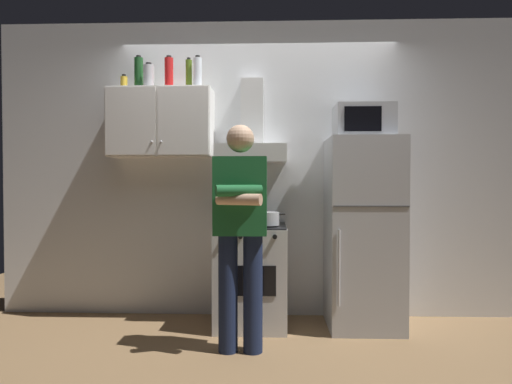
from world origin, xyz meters
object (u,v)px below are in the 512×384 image
object	(u,v)px
stove_oven	(251,275)
refrigerator	(363,233)
person_standing	(240,228)
bottle_wine_green	(139,74)
microwave	(363,122)
bottle_canister_steel	(149,77)
cooking_pot	(266,219)
range_hood	(252,140)
bottle_spice_jar	(124,83)
bottle_olive_oil	(189,74)
bottle_vodka_clear	(198,73)
upper_cabinet	(162,123)
bottle_soda_red	(169,73)

from	to	relation	value
stove_oven	refrigerator	world-z (taller)	refrigerator
person_standing	bottle_wine_green	distance (m)	1.79
microwave	bottle_canister_steel	world-z (taller)	bottle_canister_steel
person_standing	cooking_pot	world-z (taller)	person_standing
range_hood	refrigerator	bearing A→B (deg)	-7.55
person_standing	cooking_pot	size ratio (longest dim) A/B	5.19
range_hood	refrigerator	size ratio (longest dim) A/B	0.47
bottle_wine_green	bottle_spice_jar	xyz separation A→B (m)	(-0.12, -0.05, -0.09)
bottle_olive_oil	bottle_vodka_clear	world-z (taller)	bottle_vodka_clear
upper_cabinet	bottle_wine_green	distance (m)	0.50
cooking_pot	person_standing	bearing A→B (deg)	-110.30
microwave	cooking_pot	world-z (taller)	microwave
microwave	bottle_wine_green	world-z (taller)	bottle_wine_green
refrigerator	bottle_wine_green	xyz separation A→B (m)	(-1.97, 0.17, 1.40)
bottle_spice_jar	microwave	bearing A→B (deg)	-2.89
upper_cabinet	bottle_soda_red	world-z (taller)	bottle_soda_red
stove_oven	bottle_vodka_clear	world-z (taller)	bottle_vodka_clear
cooking_pot	bottle_canister_steel	bearing A→B (deg)	168.20
bottle_soda_red	bottle_canister_steel	bearing A→B (deg)	179.27
cooking_pot	bottle_wine_green	distance (m)	1.74
bottle_olive_oil	cooking_pot	bearing A→B (deg)	-21.05
person_standing	bottle_olive_oil	distance (m)	1.57
refrigerator	bottle_spice_jar	bearing A→B (deg)	176.60
bottle_wine_green	bottle_spice_jar	bearing A→B (deg)	-158.87
bottle_canister_steel	refrigerator	bearing A→B (deg)	-2.98
upper_cabinet	bottle_olive_oil	distance (m)	0.50
bottle_vodka_clear	range_hood	bearing A→B (deg)	2.35
bottle_olive_oil	bottle_wine_green	size ratio (longest dim) A/B	0.90
microwave	person_standing	xyz separation A→B (m)	(-1.00, -0.62, -0.84)
bottle_olive_oil	bottle_wine_green	xyz separation A→B (m)	(-0.46, 0.02, 0.02)
cooking_pot	bottle_olive_oil	world-z (taller)	bottle_olive_oil
stove_oven	range_hood	distance (m)	1.17
bottle_vodka_clear	bottle_olive_oil	bearing A→B (deg)	155.30
microwave	bottle_spice_jar	xyz separation A→B (m)	(-2.08, 0.11, 0.37)
stove_oven	person_standing	size ratio (longest dim) A/B	0.53
range_hood	bottle_wine_green	xyz separation A→B (m)	(-1.02, 0.04, 0.60)
microwave	bottle_soda_red	bearing A→B (deg)	177.40
bottle_soda_red	bottle_olive_oil	bearing A→B (deg)	17.27
upper_cabinet	bottle_olive_oil	world-z (taller)	bottle_olive_oil
range_hood	bottle_spice_jar	size ratio (longest dim) A/B	5.65
refrigerator	bottle_spice_jar	xyz separation A→B (m)	(-2.08, 0.12, 1.31)
range_hood	bottle_olive_oil	size ratio (longest dim) A/B	2.68
upper_cabinet	cooking_pot	distance (m)	1.27
bottle_spice_jar	stove_oven	bearing A→B (deg)	-6.26
cooking_pot	bottle_wine_green	xyz separation A→B (m)	(-1.15, 0.29, 1.27)
range_hood	bottle_soda_red	distance (m)	0.93
bottle_canister_steel	bottle_spice_jar	bearing A→B (deg)	173.24
person_standing	bottle_canister_steel	bearing A→B (deg)	140.59
cooking_pot	bottle_soda_red	xyz separation A→B (m)	(-0.86, 0.21, 1.26)
bottle_wine_green	bottle_vodka_clear	distance (m)	0.55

